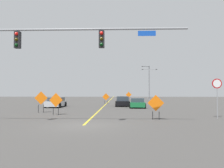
% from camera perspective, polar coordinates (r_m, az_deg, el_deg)
% --- Properties ---
extents(ground, '(150.67, 150.67, 0.00)m').
position_cam_1_polar(ground, '(13.91, -7.38, -10.57)').
color(ground, '#4C4947').
extents(road_centre_stripe, '(0.16, 83.71, 0.01)m').
position_cam_1_polar(road_centre_stripe, '(55.51, -0.43, -4.12)').
color(road_centre_stripe, yellow).
rests_on(road_centre_stripe, ground).
extents(traffic_signal_assembly, '(16.04, 0.44, 6.53)m').
position_cam_1_polar(traffic_signal_assembly, '(15.13, -22.05, 9.10)').
color(traffic_signal_assembly, gray).
rests_on(traffic_signal_assembly, ground).
extents(stop_sign, '(0.76, 0.07, 3.09)m').
position_cam_1_polar(stop_sign, '(18.89, 25.53, -1.53)').
color(stop_sign, gray).
rests_on(stop_sign, ground).
extents(street_lamp_near_right, '(4.18, 0.24, 8.23)m').
position_cam_1_polar(street_lamp_near_right, '(60.44, 9.67, 0.75)').
color(street_lamp_near_right, gray).
rests_on(street_lamp_near_right, ground).
extents(street_lamp_far_right, '(2.18, 0.24, 9.28)m').
position_cam_1_polar(street_lamp_far_right, '(62.43, 9.46, 0.83)').
color(street_lamp_far_right, black).
rests_on(street_lamp_far_right, ground).
extents(construction_sign_right_lane, '(1.27, 0.18, 2.03)m').
position_cam_1_polar(construction_sign_right_lane, '(48.18, 4.33, -2.90)').
color(construction_sign_right_lane, orange).
rests_on(construction_sign_right_lane, ground).
extents(construction_sign_median_far, '(1.30, 0.06, 2.10)m').
position_cam_1_polar(construction_sign_median_far, '(22.90, -17.88, -3.73)').
color(construction_sign_median_far, orange).
rests_on(construction_sign_median_far, ground).
extents(construction_sign_median_near, '(1.26, 0.26, 1.97)m').
position_cam_1_polar(construction_sign_median_near, '(20.33, -14.31, -4.30)').
color(construction_sign_median_near, orange).
rests_on(construction_sign_median_near, ground).
extents(construction_sign_right_shoulder, '(1.22, 0.10, 1.81)m').
position_cam_1_polar(construction_sign_right_shoulder, '(37.32, -1.58, -3.45)').
color(construction_sign_right_shoulder, orange).
rests_on(construction_sign_right_shoulder, ground).
extents(construction_sign_left_lane, '(1.21, 0.21, 1.84)m').
position_cam_1_polar(construction_sign_left_lane, '(16.78, 11.26, -5.13)').
color(construction_sign_left_lane, orange).
rests_on(construction_sign_left_lane, ground).
extents(car_silver_distant, '(2.12, 4.36, 1.30)m').
position_cam_1_polar(car_silver_distant, '(30.75, -14.28, -4.61)').
color(car_silver_distant, '#B7BABF').
rests_on(car_silver_distant, ground).
extents(car_green_mid, '(2.24, 4.05, 1.25)m').
position_cam_1_polar(car_green_mid, '(28.83, 6.57, -4.93)').
color(car_green_mid, '#196B38').
rests_on(car_green_mid, ground).
extents(car_black_near, '(2.13, 3.89, 1.41)m').
position_cam_1_polar(car_black_near, '(31.61, 2.74, -4.57)').
color(car_black_near, black).
rests_on(car_black_near, ground).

